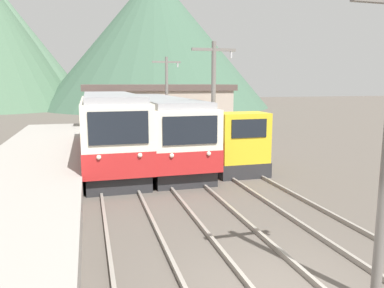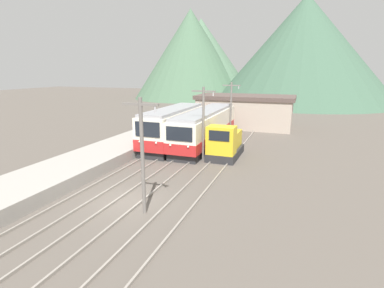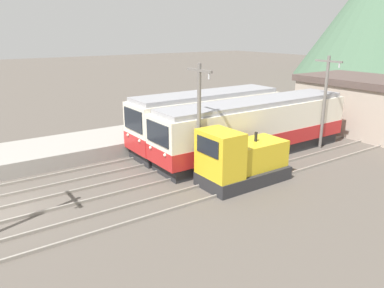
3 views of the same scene
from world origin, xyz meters
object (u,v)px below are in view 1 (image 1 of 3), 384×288
commuter_train_left (111,134)px  catenary_mast_mid (214,105)px  shunting_locomotive (231,146)px  catenary_mast_far (167,97)px  commuter_train_center (158,130)px

commuter_train_left → catenary_mast_mid: bearing=-40.7°
catenary_mast_mid → shunting_locomotive: bearing=46.3°
catenary_mast_far → shunting_locomotive: bearing=-80.1°
commuter_train_left → catenary_mast_far: (4.31, 6.43, 1.61)m
shunting_locomotive → catenary_mast_mid: (-1.49, -1.56, 2.17)m
commuter_train_center → shunting_locomotive: bearing=-52.2°
catenary_mast_mid → commuter_train_center: bearing=105.5°
commuter_train_center → catenary_mast_far: bearing=72.2°
commuter_train_left → shunting_locomotive: 6.21m
shunting_locomotive → catenary_mast_mid: size_ratio=0.78×
catenary_mast_mid → catenary_mast_far: same height
catenary_mast_mid → catenary_mast_far: bearing=90.0°
shunting_locomotive → catenary_mast_far: bearing=99.9°
commuter_train_left → catenary_mast_mid: catenary_mast_mid is taller
catenary_mast_mid → catenary_mast_far: (0.00, 10.14, 0.00)m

